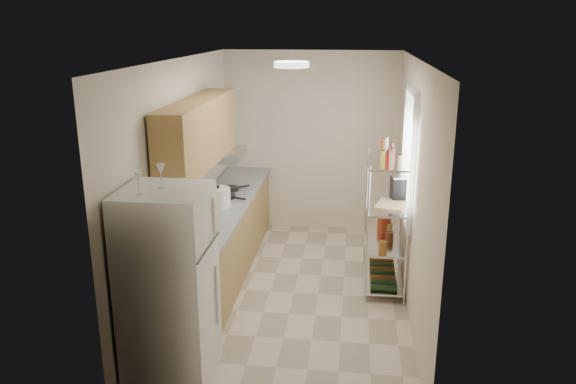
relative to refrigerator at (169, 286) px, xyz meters
name	(u,v)px	position (x,y,z in m)	size (l,w,h in m)	color
room	(294,183)	(0.87, 1.67, 0.46)	(2.52, 4.42, 2.62)	beige
counter_run	(223,238)	(-0.05, 2.11, -0.39)	(0.63, 3.51, 0.90)	#A17D44
upper_cabinets	(199,133)	(-0.18, 1.77, 0.97)	(0.33, 2.20, 0.72)	#A17D44
range_hood	(222,154)	(-0.13, 2.57, 0.55)	(0.50, 0.60, 0.12)	#B7BABC
window	(409,156)	(2.10, 2.02, 0.71)	(0.06, 1.00, 1.46)	white
bakers_rack	(387,195)	(1.88, 1.97, 0.26)	(0.45, 0.90, 1.73)	silver
ceiling_dome	(292,64)	(0.87, 1.37, 1.73)	(0.34, 0.34, 0.06)	white
refrigerator	(169,286)	(0.00, 0.00, 0.00)	(0.70, 0.70, 1.69)	silver
wine_glass_a	(139,183)	(-0.13, -0.16, 0.93)	(0.06, 0.06, 0.18)	silver
wine_glass_b	(161,176)	(-0.02, 0.03, 0.94)	(0.07, 0.07, 0.20)	silver
rice_cooker	(218,197)	(-0.05, 1.97, 0.17)	(0.28, 0.28, 0.23)	white
frying_pan_large	(224,196)	(-0.07, 2.32, 0.08)	(0.27, 0.27, 0.05)	black
frying_pan_small	(230,189)	(-0.06, 2.65, 0.08)	(0.22, 0.22, 0.04)	black
cutting_board	(391,205)	(1.93, 1.89, 0.18)	(0.31, 0.40, 0.03)	tan
espresso_machine	(399,187)	(2.02, 2.14, 0.31)	(0.17, 0.25, 0.29)	black
storage_bag	(384,224)	(1.88, 2.30, -0.20)	(0.11, 0.15, 0.18)	maroon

